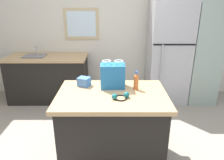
{
  "coord_description": "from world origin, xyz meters",
  "views": [
    {
      "loc": [
        0.09,
        -2.07,
        1.87
      ],
      "look_at": [
        0.09,
        0.39,
        0.94
      ],
      "focal_mm": 33.85,
      "sensor_mm": 36.0,
      "label": 1
    }
  ],
  "objects_px": {
    "refrigerator": "(168,53)",
    "tall_cabinet": "(204,46)",
    "small_box": "(84,82)",
    "bottle": "(136,81)",
    "ear_defenders": "(121,97)",
    "shopping_bag": "(113,76)",
    "kitchen_island": "(112,127)"
  },
  "relations": [
    {
      "from": "refrigerator",
      "to": "tall_cabinet",
      "type": "distance_m",
      "value": 0.66
    },
    {
      "from": "small_box",
      "to": "bottle",
      "type": "distance_m",
      "value": 0.63
    },
    {
      "from": "tall_cabinet",
      "to": "ear_defenders",
      "type": "relative_size",
      "value": 11.13
    },
    {
      "from": "refrigerator",
      "to": "shopping_bag",
      "type": "distance_m",
      "value": 1.86
    },
    {
      "from": "small_box",
      "to": "ear_defenders",
      "type": "bearing_deg",
      "value": -39.89
    },
    {
      "from": "bottle",
      "to": "ear_defenders",
      "type": "xyz_separation_m",
      "value": [
        -0.19,
        -0.25,
        -0.08
      ]
    },
    {
      "from": "kitchen_island",
      "to": "bottle",
      "type": "relative_size",
      "value": 5.53
    },
    {
      "from": "tall_cabinet",
      "to": "small_box",
      "type": "bearing_deg",
      "value": -143.99
    },
    {
      "from": "ear_defenders",
      "to": "small_box",
      "type": "bearing_deg",
      "value": 140.11
    },
    {
      "from": "refrigerator",
      "to": "kitchen_island",
      "type": "bearing_deg",
      "value": -121.56
    },
    {
      "from": "bottle",
      "to": "refrigerator",
      "type": "bearing_deg",
      "value": 64.11
    },
    {
      "from": "tall_cabinet",
      "to": "ear_defenders",
      "type": "xyz_separation_m",
      "value": [
        -1.62,
        -1.85,
        -0.17
      ]
    },
    {
      "from": "small_box",
      "to": "ear_defenders",
      "type": "relative_size",
      "value": 0.71
    },
    {
      "from": "tall_cabinet",
      "to": "ear_defenders",
      "type": "height_order",
      "value": "tall_cabinet"
    },
    {
      "from": "kitchen_island",
      "to": "ear_defenders",
      "type": "distance_m",
      "value": 0.49
    },
    {
      "from": "small_box",
      "to": "bottle",
      "type": "relative_size",
      "value": 0.61
    },
    {
      "from": "kitchen_island",
      "to": "ear_defenders",
      "type": "relative_size",
      "value": 6.37
    },
    {
      "from": "shopping_bag",
      "to": "refrigerator",
      "type": "bearing_deg",
      "value": 55.52
    },
    {
      "from": "small_box",
      "to": "ear_defenders",
      "type": "distance_m",
      "value": 0.56
    },
    {
      "from": "kitchen_island",
      "to": "small_box",
      "type": "height_order",
      "value": "small_box"
    },
    {
      "from": "kitchen_island",
      "to": "tall_cabinet",
      "type": "height_order",
      "value": "tall_cabinet"
    },
    {
      "from": "kitchen_island",
      "to": "tall_cabinet",
      "type": "relative_size",
      "value": 0.57
    },
    {
      "from": "tall_cabinet",
      "to": "shopping_bag",
      "type": "height_order",
      "value": "tall_cabinet"
    },
    {
      "from": "shopping_bag",
      "to": "small_box",
      "type": "xyz_separation_m",
      "value": [
        -0.35,
        0.04,
        -0.09
      ]
    },
    {
      "from": "kitchen_island",
      "to": "bottle",
      "type": "distance_m",
      "value": 0.62
    },
    {
      "from": "kitchen_island",
      "to": "refrigerator",
      "type": "relative_size",
      "value": 0.65
    },
    {
      "from": "tall_cabinet",
      "to": "shopping_bag",
      "type": "relative_size",
      "value": 6.52
    },
    {
      "from": "shopping_bag",
      "to": "ear_defenders",
      "type": "relative_size",
      "value": 1.71
    },
    {
      "from": "shopping_bag",
      "to": "ear_defenders",
      "type": "bearing_deg",
      "value": -75.45
    },
    {
      "from": "refrigerator",
      "to": "shopping_bag",
      "type": "relative_size",
      "value": 5.72
    },
    {
      "from": "small_box",
      "to": "kitchen_island",
      "type": "bearing_deg",
      "value": -34.58
    },
    {
      "from": "kitchen_island",
      "to": "ear_defenders",
      "type": "bearing_deg",
      "value": -54.05
    }
  ]
}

